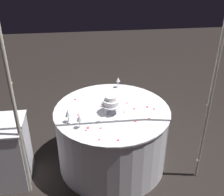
% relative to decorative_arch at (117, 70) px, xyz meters
% --- Properties ---
extents(ground_plane, '(12.00, 12.00, 0.00)m').
position_rel_decorative_arch_xyz_m(ground_plane, '(0.00, -0.36, -1.43)').
color(ground_plane, black).
extents(decorative_arch, '(2.01, 0.06, 2.20)m').
position_rel_decorative_arch_xyz_m(decorative_arch, '(0.00, 0.00, 0.00)').
color(decorative_arch, '#B7B29E').
rests_on(decorative_arch, ground).
extents(main_table, '(1.35, 1.35, 0.78)m').
position_rel_decorative_arch_xyz_m(main_table, '(0.00, -0.36, -1.04)').
color(main_table, white).
rests_on(main_table, ground).
extents(side_table, '(0.53, 0.53, 0.78)m').
position_rel_decorative_arch_xyz_m(side_table, '(1.25, -0.22, -1.04)').
color(side_table, white).
rests_on(side_table, ground).
extents(tiered_cake, '(0.22, 0.22, 0.21)m').
position_rel_decorative_arch_xyz_m(tiered_cake, '(0.02, -0.30, -0.51)').
color(tiered_cake, silver).
rests_on(tiered_cake, main_table).
extents(wine_glass_0, '(0.06, 0.06, 0.16)m').
position_rel_decorative_arch_xyz_m(wine_glass_0, '(0.37, -0.04, -0.54)').
color(wine_glass_0, silver).
rests_on(wine_glass_0, main_table).
extents(wine_glass_1, '(0.06, 0.06, 0.15)m').
position_rel_decorative_arch_xyz_m(wine_glass_1, '(0.49, -0.17, -0.54)').
color(wine_glass_1, silver).
rests_on(wine_glass_1, main_table).
extents(wine_glass_2, '(0.06, 0.06, 0.15)m').
position_rel_decorative_arch_xyz_m(wine_glass_2, '(-0.15, -0.92, -0.54)').
color(wine_glass_2, silver).
rests_on(wine_glass_2, main_table).
extents(cake_knife, '(0.24, 0.20, 0.01)m').
position_rel_decorative_arch_xyz_m(cake_knife, '(0.16, -0.15, -0.65)').
color(cake_knife, silver).
rests_on(cake_knife, main_table).
extents(rose_petal_0, '(0.03, 0.04, 0.00)m').
position_rel_decorative_arch_xyz_m(rose_petal_0, '(0.16, -0.01, -0.65)').
color(rose_petal_0, '#E02D47').
rests_on(rose_petal_0, main_table).
extents(rose_petal_1, '(0.04, 0.04, 0.00)m').
position_rel_decorative_arch_xyz_m(rose_petal_1, '(0.01, 0.21, -0.65)').
color(rose_petal_1, '#E02D47').
rests_on(rose_petal_1, main_table).
extents(rose_petal_2, '(0.04, 0.04, 0.00)m').
position_rel_decorative_arch_xyz_m(rose_petal_2, '(0.06, -0.54, -0.65)').
color(rose_petal_2, '#E02D47').
rests_on(rose_petal_2, main_table).
extents(rose_petal_3, '(0.04, 0.05, 0.00)m').
position_rel_decorative_arch_xyz_m(rose_petal_3, '(0.42, -0.65, -0.65)').
color(rose_petal_3, '#E02D47').
rests_on(rose_petal_3, main_table).
extents(rose_petal_4, '(0.03, 0.03, 0.00)m').
position_rel_decorative_arch_xyz_m(rose_petal_4, '(0.19, 0.18, -0.65)').
color(rose_petal_4, '#E02D47').
rests_on(rose_petal_4, main_table).
extents(rose_petal_5, '(0.04, 0.03, 0.00)m').
position_rel_decorative_arch_xyz_m(rose_petal_5, '(0.12, -0.44, -0.65)').
color(rose_petal_5, '#E02D47').
rests_on(rose_petal_5, main_table).
extents(rose_petal_6, '(0.03, 0.02, 0.00)m').
position_rel_decorative_arch_xyz_m(rose_petal_6, '(-0.49, -0.32, -0.65)').
color(rose_petal_6, '#E02D47').
rests_on(rose_petal_6, main_table).
extents(rose_petal_7, '(0.04, 0.03, 0.00)m').
position_rel_decorative_arch_xyz_m(rose_petal_7, '(-0.05, -0.48, -0.65)').
color(rose_petal_7, '#E02D47').
rests_on(rose_petal_7, main_table).
extents(rose_petal_8, '(0.03, 0.04, 0.00)m').
position_rel_decorative_arch_xyz_m(rose_petal_8, '(-0.42, -0.37, -0.65)').
color(rose_petal_8, '#E02D47').
rests_on(rose_petal_8, main_table).
extents(rose_petal_9, '(0.04, 0.03, 0.00)m').
position_rel_decorative_arch_xyz_m(rose_petal_9, '(-0.26, -0.35, -0.65)').
color(rose_petal_9, '#E02D47').
rests_on(rose_petal_9, main_table).
extents(rose_petal_10, '(0.03, 0.03, 0.00)m').
position_rel_decorative_arch_xyz_m(rose_petal_10, '(-0.19, -0.49, -0.65)').
color(rose_petal_10, '#E02D47').
rests_on(rose_petal_10, main_table).
extents(rose_petal_11, '(0.03, 0.03, 0.00)m').
position_rel_decorative_arch_xyz_m(rose_petal_11, '(0.32, 0.01, -0.65)').
color(rose_petal_11, '#E02D47').
rests_on(rose_petal_11, main_table).
extents(rose_petal_12, '(0.04, 0.04, 0.00)m').
position_rel_decorative_arch_xyz_m(rose_petal_12, '(-0.22, -0.09, -0.65)').
color(rose_petal_12, '#E02D47').
rests_on(rose_petal_12, main_table).
extents(rose_petal_13, '(0.03, 0.02, 0.00)m').
position_rel_decorative_arch_xyz_m(rose_petal_13, '(-0.38, -0.13, -0.65)').
color(rose_petal_13, '#E02D47').
rests_on(rose_petal_13, main_table).
extents(rose_petal_14, '(0.03, 0.03, 0.00)m').
position_rel_decorative_arch_xyz_m(rose_petal_14, '(-0.13, -0.29, -0.65)').
color(rose_petal_14, '#E02D47').
rests_on(rose_petal_14, main_table).
extents(rose_petal_15, '(0.05, 0.04, 0.00)m').
position_rel_decorative_arch_xyz_m(rose_petal_15, '(0.30, -0.03, -0.65)').
color(rose_petal_15, '#E02D47').
rests_on(rose_petal_15, main_table).
extents(rose_petal_16, '(0.02, 0.03, 0.00)m').
position_rel_decorative_arch_xyz_m(rose_petal_16, '(0.39, -0.30, -0.65)').
color(rose_petal_16, '#E02D47').
rests_on(rose_petal_16, main_table).
extents(rose_petal_17, '(0.04, 0.03, 0.00)m').
position_rel_decorative_arch_xyz_m(rose_petal_17, '(0.39, -0.21, -0.65)').
color(rose_petal_17, '#E02D47').
rests_on(rose_petal_17, main_table).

